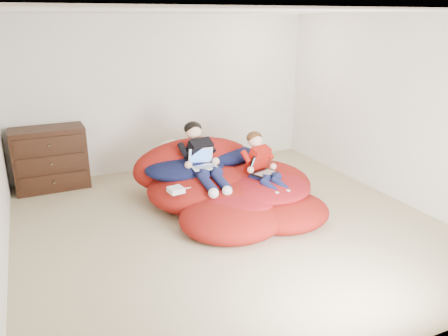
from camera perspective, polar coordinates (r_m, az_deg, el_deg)
room_shell at (r=5.39m, az=0.72°, el=-5.31°), size 5.10×5.10×2.77m
dresser at (r=6.96m, az=-21.74°, el=1.16°), size 1.04×0.58×0.93m
beanbag_pile at (r=5.96m, az=0.58°, el=-2.49°), size 2.41×2.36×0.88m
cream_pillow at (r=6.40m, az=-6.80°, el=2.38°), size 0.47×0.30×0.30m
older_boy at (r=5.82m, az=-3.05°, el=1.62°), size 0.39×1.12×0.75m
younger_boy at (r=5.80m, az=4.93°, el=0.74°), size 0.37×0.92×0.69m
laptop_white at (r=5.78m, az=-2.78°, el=0.78°), size 0.34×0.31×0.24m
laptop_black at (r=5.80m, az=5.01°, el=0.03°), size 0.38×0.42×0.23m
power_adapter at (r=5.45m, az=-6.30°, el=-2.87°), size 0.20×0.20×0.07m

